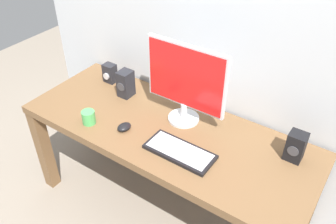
% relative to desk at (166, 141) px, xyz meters
% --- Properties ---
extents(ground_plane, '(6.00, 6.00, 0.00)m').
position_rel_desk_xyz_m(ground_plane, '(0.00, 0.00, -0.61)').
color(ground_plane, gray).
extents(desk, '(1.72, 0.66, 0.71)m').
position_rel_desk_xyz_m(desk, '(0.00, 0.00, 0.00)').
color(desk, brown).
rests_on(desk, ground_plane).
extents(monitor, '(0.49, 0.18, 0.48)m').
position_rel_desk_xyz_m(monitor, '(0.04, 0.13, 0.36)').
color(monitor, silver).
rests_on(monitor, desk).
extents(keyboard_primary, '(0.37, 0.17, 0.02)m').
position_rel_desk_xyz_m(keyboard_primary, '(0.17, -0.13, 0.11)').
color(keyboard_primary, black).
rests_on(keyboard_primary, desk).
extents(mouse, '(0.08, 0.10, 0.04)m').
position_rel_desk_xyz_m(mouse, '(-0.19, -0.14, 0.12)').
color(mouse, black).
rests_on(mouse, desk).
extents(speaker_right, '(0.09, 0.09, 0.16)m').
position_rel_desk_xyz_m(speaker_right, '(0.67, 0.17, 0.18)').
color(speaker_right, black).
rests_on(speaker_right, desk).
extents(speaker_left, '(0.08, 0.10, 0.17)m').
position_rel_desk_xyz_m(speaker_left, '(-0.40, 0.13, 0.19)').
color(speaker_left, '#232328').
rests_on(speaker_left, desk).
extents(audio_controller, '(0.08, 0.08, 0.13)m').
position_rel_desk_xyz_m(audio_controller, '(-0.60, 0.20, 0.16)').
color(audio_controller, '#232328').
rests_on(audio_controller, desk).
extents(coffee_mug, '(0.08, 0.08, 0.08)m').
position_rel_desk_xyz_m(coffee_mug, '(-0.40, -0.21, 0.14)').
color(coffee_mug, '#4CB259').
rests_on(coffee_mug, desk).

